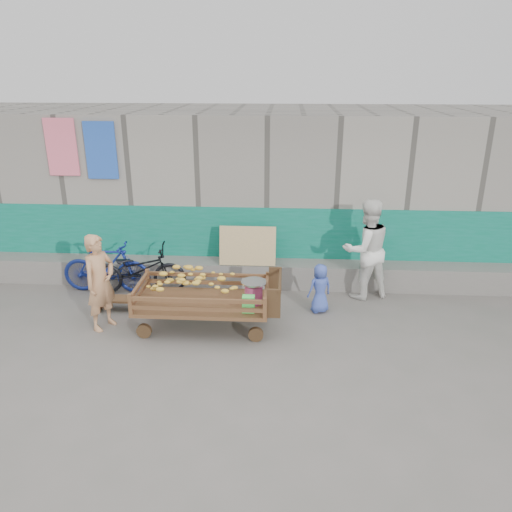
# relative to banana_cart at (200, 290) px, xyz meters

# --- Properties ---
(ground) EXTENTS (80.00, 80.00, 0.00)m
(ground) POSITION_rel_banana_cart_xyz_m (0.30, -0.67, -0.63)
(ground) COLOR #5E5C55
(ground) RESTS_ON ground
(building_wall) EXTENTS (12.00, 3.50, 3.00)m
(building_wall) POSITION_rel_banana_cart_xyz_m (0.30, 3.38, 0.84)
(building_wall) COLOR gray
(building_wall) RESTS_ON ground
(banana_cart) EXTENTS (2.18, 1.00, 0.93)m
(banana_cart) POSITION_rel_banana_cart_xyz_m (0.00, 0.00, 0.00)
(banana_cart) COLOR #562F1E
(banana_cart) RESTS_ON ground
(bench) EXTENTS (0.90, 0.27, 0.23)m
(bench) POSITION_rel_banana_cart_xyz_m (-1.42, 0.49, -0.46)
(bench) COLOR #562F1E
(bench) RESTS_ON ground
(vendor_man) EXTENTS (0.57, 0.65, 1.50)m
(vendor_man) POSITION_rel_banana_cart_xyz_m (-1.49, -0.07, 0.12)
(vendor_man) COLOR tan
(vendor_man) RESTS_ON ground
(woman) EXTENTS (1.02, 0.91, 1.74)m
(woman) POSITION_rel_banana_cart_xyz_m (2.64, 1.30, 0.24)
(woman) COLOR white
(woman) RESTS_ON ground
(child) EXTENTS (0.48, 0.41, 0.83)m
(child) POSITION_rel_banana_cart_xyz_m (1.84, 0.66, -0.22)
(child) COLOR #3D55B4
(child) RESTS_ON ground
(bicycle_dark) EXTENTS (1.73, 0.73, 0.89)m
(bicycle_dark) POSITION_rel_banana_cart_xyz_m (-1.31, 1.18, -0.19)
(bicycle_dark) COLOR black
(bicycle_dark) RESTS_ON ground
(bicycle_blue) EXTENTS (1.59, 0.49, 0.95)m
(bicycle_blue) POSITION_rel_banana_cart_xyz_m (-1.87, 1.19, -0.16)
(bicycle_blue) COLOR navy
(bicycle_blue) RESTS_ON ground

